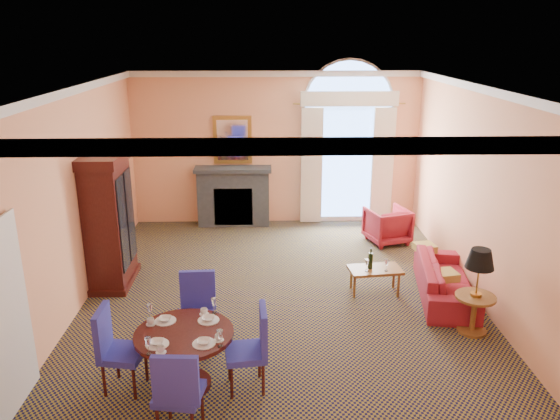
{
  "coord_description": "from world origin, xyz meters",
  "views": [
    {
      "loc": [
        -0.22,
        -7.54,
        3.91
      ],
      "look_at": [
        0.0,
        0.5,
        1.3
      ],
      "focal_mm": 35.0,
      "sensor_mm": 36.0,
      "label": 1
    }
  ],
  "objects_px": {
    "sofa": "(446,280)",
    "side_table": "(478,280)",
    "armchair": "(387,225)",
    "coffee_table": "(375,270)",
    "armoire": "(109,223)",
    "dining_table": "(185,346)"
  },
  "relations": [
    {
      "from": "sofa",
      "to": "side_table",
      "type": "relative_size",
      "value": 1.64
    },
    {
      "from": "armchair",
      "to": "side_table",
      "type": "xyz_separation_m",
      "value": [
        0.45,
        -3.41,
        0.43
      ]
    },
    {
      "from": "coffee_table",
      "to": "sofa",
      "type": "bearing_deg",
      "value": -15.78
    },
    {
      "from": "armoire",
      "to": "side_table",
      "type": "height_order",
      "value": "armoire"
    },
    {
      "from": "coffee_table",
      "to": "dining_table",
      "type": "bearing_deg",
      "value": -145.25
    },
    {
      "from": "armchair",
      "to": "side_table",
      "type": "bearing_deg",
      "value": 80.42
    },
    {
      "from": "sofa",
      "to": "side_table",
      "type": "xyz_separation_m",
      "value": [
        0.05,
        -1.05,
        0.49
      ]
    },
    {
      "from": "coffee_table",
      "to": "armchair",
      "type": "bearing_deg",
      "value": 66.17
    },
    {
      "from": "armchair",
      "to": "coffee_table",
      "type": "distance_m",
      "value": 2.29
    },
    {
      "from": "sofa",
      "to": "armchair",
      "type": "relative_size",
      "value": 2.56
    },
    {
      "from": "sofa",
      "to": "armchair",
      "type": "xyz_separation_m",
      "value": [
        -0.4,
        2.36,
        0.06
      ]
    },
    {
      "from": "coffee_table",
      "to": "armoire",
      "type": "bearing_deg",
      "value": 166.45
    },
    {
      "from": "dining_table",
      "to": "armoire",
      "type": "bearing_deg",
      "value": 118.96
    },
    {
      "from": "dining_table",
      "to": "coffee_table",
      "type": "xyz_separation_m",
      "value": [
        2.63,
        2.34,
        -0.14
      ]
    },
    {
      "from": "dining_table",
      "to": "sofa",
      "type": "bearing_deg",
      "value": 30.34
    },
    {
      "from": "armoire",
      "to": "coffee_table",
      "type": "distance_m",
      "value": 4.28
    },
    {
      "from": "armoire",
      "to": "dining_table",
      "type": "relative_size",
      "value": 1.92
    },
    {
      "from": "armoire",
      "to": "dining_table",
      "type": "xyz_separation_m",
      "value": [
        1.57,
        -2.83,
        -0.51
      ]
    },
    {
      "from": "dining_table",
      "to": "side_table",
      "type": "distance_m",
      "value": 3.92
    },
    {
      "from": "armoire",
      "to": "armchair",
      "type": "distance_m",
      "value": 5.2
    },
    {
      "from": "dining_table",
      "to": "armchair",
      "type": "bearing_deg",
      "value": 53.9
    },
    {
      "from": "sofa",
      "to": "coffee_table",
      "type": "relative_size",
      "value": 2.27
    }
  ]
}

